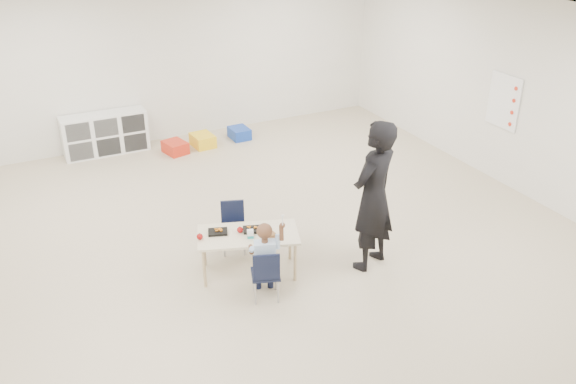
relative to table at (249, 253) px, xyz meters
name	(u,v)px	position (x,y,z in m)	size (l,w,h in m)	color
room	(278,153)	(0.44, 0.12, 1.13)	(9.00, 9.02, 2.80)	#BAAC8F
table	(249,253)	(0.00, 0.00, 0.00)	(1.28, 0.92, 0.53)	#F2E4C2
chair_near	(265,273)	(-0.02, -0.53, 0.05)	(0.31, 0.29, 0.63)	black
chair_far	(233,228)	(0.02, 0.53, 0.05)	(0.31, 0.29, 0.63)	black
child	(265,259)	(-0.02, -0.53, 0.23)	(0.42, 0.42, 1.00)	#BCD2FF
lunch_tray_near	(253,230)	(0.08, 0.04, 0.27)	(0.22, 0.16, 0.03)	black
lunch_tray_far	(218,232)	(-0.30, 0.17, 0.27)	(0.22, 0.16, 0.03)	black
milk_carton	(250,234)	(-0.01, -0.10, 0.31)	(0.07, 0.07, 0.10)	white
bread_roll	(271,234)	(0.22, -0.17, 0.29)	(0.09, 0.09, 0.07)	#B27D49
apple_near	(240,230)	(-0.07, 0.07, 0.30)	(0.07, 0.07, 0.07)	maroon
apple_far	(200,237)	(-0.53, 0.13, 0.30)	(0.07, 0.07, 0.07)	maroon
cubby_shelf	(105,134)	(-0.76, 4.40, 0.08)	(1.40, 0.40, 0.70)	white
rules_poster	(504,101)	(4.42, 0.72, 0.98)	(0.02, 0.60, 0.80)	white
adult	(373,196)	(1.37, -0.48, 0.65)	(0.67, 0.44, 1.83)	black
bin_red	(175,147)	(0.28, 3.88, -0.17)	(0.32, 0.41, 0.20)	red
bin_yellow	(203,140)	(0.80, 3.96, -0.16)	(0.34, 0.44, 0.21)	yellow
bin_blue	(239,133)	(1.52, 4.02, -0.17)	(0.31, 0.40, 0.20)	#163CA8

